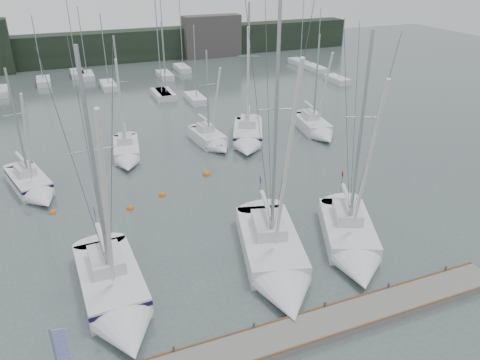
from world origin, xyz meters
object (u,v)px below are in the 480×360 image
sailboat_mid_e (317,129)px  buoy_d (162,195)px  sailboat_near_center (277,266)px  sailboat_mid_b (127,155)px  buoy_b (206,175)px  sailboat_mid_a (34,187)px  sailboat_mid_c (213,141)px  sailboat_mid_d (248,138)px  sailboat_near_right (353,247)px  dock_banner (62,360)px  buoy_a (130,209)px  buoy_c (53,213)px  sailboat_near_left (117,300)px

sailboat_mid_e → buoy_d: 19.19m
sailboat_near_center → sailboat_mid_b: sailboat_near_center is taller
buoy_b → sailboat_mid_a: bearing=172.6°
sailboat_mid_c → buoy_b: (-2.56, -5.77, -0.53)m
sailboat_mid_e → buoy_d: bearing=-149.7°
sailboat_mid_d → sailboat_mid_b: bearing=-159.1°
sailboat_mid_a → sailboat_mid_c: (15.94, 4.02, -0.02)m
sailboat_mid_c → buoy_d: 10.56m
sailboat_mid_a → sailboat_mid_c: 16.44m
sailboat_near_center → sailboat_mid_b: 20.57m
sailboat_near_right → dock_banner: 17.69m
dock_banner → buoy_a: bearing=81.4°
sailboat_mid_b → buoy_b: (5.60, -5.61, -0.51)m
sailboat_mid_c → dock_banner: size_ratio=2.42×
sailboat_mid_c → dock_banner: (-14.72, -24.94, 2.23)m
dock_banner → sailboat_near_right: bearing=25.8°
buoy_c → buoy_a: bearing=-15.7°
sailboat_mid_a → sailboat_mid_d: sailboat_mid_d is taller
buoy_a → buoy_b: size_ratio=0.77×
sailboat_mid_c → sailboat_near_right: bearing=-90.0°
sailboat_mid_d → buoy_c: 19.43m
sailboat_mid_e → sailboat_mid_c: bearing=-176.1°
sailboat_near_right → buoy_d: bearing=150.9°
sailboat_mid_e → buoy_d: sailboat_mid_e is taller
sailboat_near_right → sailboat_mid_d: sailboat_near_right is taller
buoy_b → dock_banner: dock_banner is taller
buoy_d → buoy_c: bearing=177.7°
buoy_b → buoy_d: buoy_b is taller
buoy_c → buoy_d: 7.92m
sailboat_mid_d → sailboat_mid_e: 7.59m
sailboat_mid_a → dock_banner: (1.23, -20.91, 2.21)m
sailboat_mid_a → buoy_d: (9.06, -3.97, -0.55)m
buoy_b → sailboat_near_center: bearing=-91.8°
sailboat_mid_b → sailboat_mid_c: bearing=9.3°
sailboat_mid_d → buoy_a: 15.40m
sailboat_mid_b → buoy_b: size_ratio=16.48×
sailboat_mid_a → buoy_c: (1.15, -3.65, -0.55)m
sailboat_mid_b → sailboat_mid_e: 19.11m
buoy_d → dock_banner: bearing=-114.8°
sailboat_mid_a → buoy_b: sailboat_mid_a is taller
sailboat_near_right → buoy_b: 15.04m
sailboat_mid_a → sailboat_mid_d: (19.29, 3.29, 0.09)m
sailboat_near_left → sailboat_mid_a: sailboat_near_left is taller
sailboat_near_right → sailboat_mid_a: (-18.09, 16.02, -0.02)m
sailboat_near_center → sailboat_mid_d: bearing=86.6°
sailboat_near_center → sailboat_mid_b: bearing=119.3°
sailboat_mid_a → dock_banner: bearing=-102.4°
sailboat_near_right → sailboat_mid_b: sailboat_near_right is taller
sailboat_near_left → sailboat_near_right: (14.20, -0.42, -0.07)m
sailboat_mid_b → dock_banner: 25.73m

